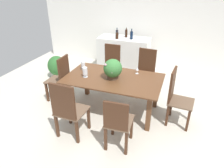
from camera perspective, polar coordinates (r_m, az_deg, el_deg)
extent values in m
plane|color=beige|center=(4.44, 0.47, -6.80)|extent=(7.04, 7.04, 0.00)
cube|color=white|center=(6.30, 8.67, 16.19)|extent=(6.40, 0.10, 2.60)
cube|color=brown|center=(4.05, 0.37, 1.55)|extent=(1.89, 1.10, 0.03)
cube|color=brown|center=(4.21, -11.96, -3.72)|extent=(0.08, 0.08, 0.72)
cube|color=brown|center=(3.73, 10.09, -8.08)|extent=(0.08, 0.08, 0.72)
cube|color=brown|center=(4.84, -7.05, 0.99)|extent=(0.08, 0.08, 0.72)
cube|color=brown|center=(4.42, 12.07, -2.16)|extent=(0.08, 0.08, 0.72)
cube|color=#422616|center=(3.81, -6.46, -9.36)|extent=(0.05, 0.05, 0.45)
cube|color=#422616|center=(3.99, -11.58, -7.93)|extent=(0.05, 0.05, 0.45)
cube|color=#422616|center=(3.54, -9.59, -12.91)|extent=(0.05, 0.05, 0.45)
cube|color=#422616|center=(3.73, -14.96, -11.15)|extent=(0.05, 0.05, 0.45)
cube|color=brown|center=(3.62, -10.98, -7.28)|extent=(0.49, 0.50, 0.03)
cube|color=#422616|center=(3.31, -13.45, -4.83)|extent=(0.44, 0.06, 0.59)
cube|color=#422616|center=(5.05, -15.24, -0.32)|extent=(0.04, 0.04, 0.45)
cube|color=#422616|center=(4.80, -17.49, -2.17)|extent=(0.04, 0.04, 0.45)
cube|color=#422616|center=(4.87, -11.64, -0.98)|extent=(0.04, 0.04, 0.45)
cube|color=#422616|center=(4.61, -13.79, -2.95)|extent=(0.04, 0.04, 0.45)
cube|color=brown|center=(4.72, -14.88, 0.96)|extent=(0.44, 0.43, 0.03)
cube|color=#422616|center=(4.50, -13.19, 3.92)|extent=(0.04, 0.39, 0.56)
cube|color=#422616|center=(3.96, 20.24, -9.49)|extent=(0.05, 0.05, 0.45)
cube|color=#422616|center=(4.27, 20.84, -6.75)|extent=(0.05, 0.05, 0.45)
cube|color=#422616|center=(3.98, 15.01, -8.39)|extent=(0.05, 0.05, 0.45)
cube|color=#422616|center=(4.29, 16.01, -5.75)|extent=(0.05, 0.05, 0.45)
cube|color=brown|center=(3.99, 18.52, -4.73)|extent=(0.48, 0.48, 0.03)
cube|color=#422616|center=(3.86, 16.29, -0.24)|extent=(0.08, 0.41, 0.59)
cube|color=#422616|center=(5.08, -3.40, 0.81)|extent=(0.04, 0.04, 0.45)
cube|color=#422616|center=(4.95, 0.39, 0.15)|extent=(0.04, 0.04, 0.45)
cube|color=#422616|center=(5.40, -1.70, 2.58)|extent=(0.04, 0.04, 0.45)
cube|color=#422616|center=(5.29, 1.89, 2.00)|extent=(0.04, 0.04, 0.45)
cube|color=brown|center=(5.08, -0.72, 3.84)|extent=(0.44, 0.48, 0.03)
cube|color=#422616|center=(5.15, 0.15, 7.82)|extent=(0.40, 0.05, 0.58)
cube|color=#422616|center=(4.86, 5.72, -0.55)|extent=(0.05, 0.05, 0.45)
cube|color=#422616|center=(4.77, 9.94, -1.45)|extent=(0.05, 0.05, 0.45)
cube|color=#422616|center=(5.19, 7.20, 1.26)|extent=(0.05, 0.05, 0.45)
cube|color=#422616|center=(5.10, 11.17, 0.45)|extent=(0.05, 0.05, 0.45)
cube|color=brown|center=(4.87, 8.70, 2.45)|extent=(0.49, 0.50, 0.03)
cube|color=#422616|center=(4.94, 9.68, 6.46)|extent=(0.41, 0.08, 0.56)
cube|color=#422616|center=(3.60, 5.41, -11.87)|extent=(0.05, 0.05, 0.45)
cube|color=#422616|center=(3.66, 0.19, -10.96)|extent=(0.05, 0.05, 0.45)
cube|color=#422616|center=(3.31, 3.95, -15.97)|extent=(0.05, 0.05, 0.45)
cube|color=#422616|center=(3.37, -1.76, -14.86)|extent=(0.05, 0.05, 0.45)
cube|color=brown|center=(3.33, 2.03, -10.23)|extent=(0.43, 0.48, 0.03)
cube|color=#422616|center=(3.02, 1.05, -8.92)|extent=(0.38, 0.06, 0.46)
cylinder|color=#4C3828|center=(4.00, 0.20, 2.05)|extent=(0.20, 0.20, 0.08)
sphere|color=#387538|center=(3.93, 0.20, 4.36)|extent=(0.36, 0.36, 0.36)
sphere|color=#DB9EB2|center=(3.95, -0.99, 5.85)|extent=(0.05, 0.05, 0.05)
sphere|color=#DB9EB2|center=(3.82, -1.83, 5.35)|extent=(0.05, 0.05, 0.05)
sphere|color=#DB9EB2|center=(3.79, 0.02, 3.21)|extent=(0.04, 0.04, 0.04)
sphere|color=#DB9EB2|center=(4.02, 1.07, 4.95)|extent=(0.05, 0.05, 0.05)
cylinder|color=silver|center=(4.11, -7.37, 2.03)|extent=(0.10, 0.10, 0.01)
cylinder|color=silver|center=(4.10, -7.39, 2.36)|extent=(0.03, 0.03, 0.04)
cylinder|color=silver|center=(4.06, -7.47, 3.58)|extent=(0.10, 0.10, 0.15)
cylinder|color=silver|center=(4.44, -7.90, 3.97)|extent=(0.07, 0.07, 0.01)
cylinder|color=silver|center=(4.43, -7.92, 4.26)|extent=(0.03, 0.03, 0.04)
cylinder|color=silver|center=(4.40, -8.00, 5.30)|extent=(0.09, 0.09, 0.14)
cylinder|color=silver|center=(4.25, 6.89, 2.91)|extent=(0.06, 0.06, 0.00)
cylinder|color=silver|center=(4.24, 6.92, 3.39)|extent=(0.01, 0.01, 0.07)
cone|color=silver|center=(4.21, 6.98, 4.28)|extent=(0.06, 0.06, 0.07)
cube|color=silver|center=(6.06, 3.21, 8.09)|extent=(1.43, 0.64, 0.99)
cylinder|color=#0F1E38|center=(5.77, 5.40, 13.23)|extent=(0.08, 0.08, 0.21)
cylinder|color=#0F1E38|center=(5.73, 5.47, 14.58)|extent=(0.03, 0.03, 0.07)
cylinder|color=black|center=(5.96, 3.94, 13.76)|extent=(0.07, 0.07, 0.21)
cylinder|color=black|center=(5.93, 3.99, 14.98)|extent=(0.03, 0.03, 0.05)
cylinder|color=black|center=(5.79, 1.40, 13.19)|extent=(0.08, 0.08, 0.17)
cylinder|color=black|center=(5.76, 1.41, 14.37)|extent=(0.03, 0.03, 0.08)
cylinder|color=#0F1E38|center=(6.02, 1.39, 13.81)|extent=(0.07, 0.07, 0.18)
cylinder|color=#0F1E38|center=(5.99, 1.40, 14.96)|extent=(0.02, 0.02, 0.07)
cylinder|color=#423D38|center=(5.98, -14.68, 2.54)|extent=(0.25, 0.25, 0.14)
ellipsoid|color=#2D662D|center=(5.87, -14.98, 4.91)|extent=(0.49, 0.49, 0.54)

